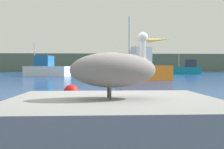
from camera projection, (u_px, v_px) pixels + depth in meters
name	position (u px, v px, depth m)	size (l,w,h in m)	color
ground_plane	(108.00, 143.00, 3.91)	(260.00, 260.00, 0.00)	navy
hillside_backdrop	(100.00, 63.00, 79.05)	(140.00, 10.97, 5.47)	#5B664C
pier_dock	(113.00, 127.00, 3.32)	(2.85, 2.32, 0.79)	gray
pelican	(114.00, 69.00, 3.30)	(1.43, 0.71, 0.91)	slate
fishing_boat_orange	(144.00, 69.00, 22.35)	(5.39, 2.97, 5.76)	orange
fishing_boat_teal	(188.00, 69.00, 45.85)	(5.14, 1.52, 3.84)	teal
fishing_boat_white	(46.00, 69.00, 33.72)	(6.67, 3.93, 4.97)	white
mooring_buoy	(71.00, 92.00, 9.18)	(0.57, 0.57, 0.57)	red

